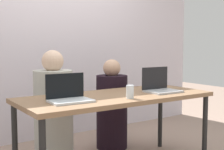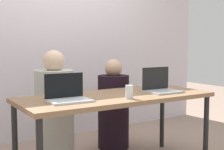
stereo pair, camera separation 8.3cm
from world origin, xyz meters
The scene contains 7 objects.
back_wall centered at (0.00, 1.45, 1.16)m, with size 4.73×0.10×2.32m, color silver.
desk centered at (0.00, 0.00, 0.68)m, with size 1.82×0.76×0.74m.
person_on_left centered at (-0.36, 0.62, 0.51)m, with size 0.45×0.45×1.16m.
person_on_right centered at (0.36, 0.62, 0.46)m, with size 0.44×0.44×1.04m.
laptop_front_left centered at (-0.52, -0.06, 0.79)m, with size 0.35×0.27×0.23m.
laptop_front_right centered at (0.47, -0.08, 0.79)m, with size 0.33×0.29×0.24m.
water_glass_center centered at (-0.01, -0.22, 0.79)m, with size 0.07×0.07×0.12m.
Camera 2 is at (-1.57, -2.40, 1.20)m, focal length 50.00 mm.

